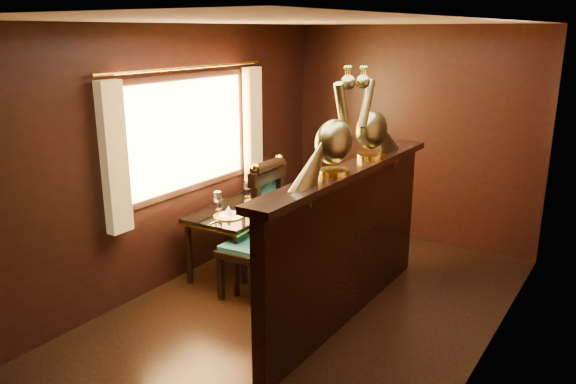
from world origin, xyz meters
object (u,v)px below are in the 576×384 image
object	(u,v)px
chair_left	(261,228)
peacock_right	(372,113)
peacock_left	(334,122)
dining_table	(241,215)
chair_right	(324,227)

from	to	relation	value
chair_left	peacock_right	distance (m)	1.43
peacock_left	peacock_right	world-z (taller)	peacock_left
dining_table	chair_right	size ratio (longest dim) A/B	0.97
peacock_right	peacock_left	bearing A→B (deg)	-90.00
dining_table	chair_left	xyz separation A→B (m)	(0.56, -0.42, 0.09)
peacock_left	peacock_right	bearing A→B (deg)	90.00
chair_left	chair_right	size ratio (longest dim) A/B	1.10
dining_table	peacock_right	xyz separation A→B (m)	(1.38, 0.09, 1.15)
chair_right	peacock_left	xyz separation A→B (m)	(0.44, -0.66, 1.12)
chair_right	peacock_left	size ratio (longest dim) A/B	1.51
chair_left	peacock_left	xyz separation A→B (m)	(0.82, -0.16, 1.06)
chair_left	dining_table	bearing A→B (deg)	139.38
chair_left	peacock_right	xyz separation A→B (m)	(0.82, 0.51, 1.05)
dining_table	peacock_right	world-z (taller)	peacock_right
chair_left	peacock_left	bearing A→B (deg)	-15.07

